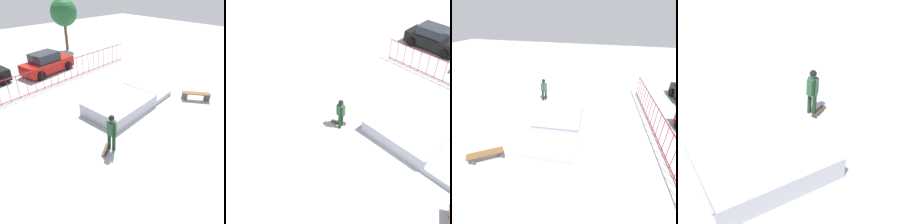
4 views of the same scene
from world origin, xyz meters
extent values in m
plane|color=#A8AAB2|center=(0.00, 0.00, 0.00)|extent=(60.00, 60.00, 0.00)
cube|color=#B0B3BB|center=(-0.39, 1.22, 0.35)|extent=(3.82, 2.91, 0.70)
cube|color=#B0B3BB|center=(2.30, 1.47, 0.15)|extent=(2.03, 2.75, 0.30)
cylinder|color=gray|center=(1.40, 1.39, 0.70)|extent=(0.31, 2.60, 0.08)
cylinder|color=black|center=(-2.94, -0.93, 0.41)|extent=(0.15, 0.15, 0.82)
cylinder|color=black|center=(-3.02, -0.73, 0.41)|extent=(0.15, 0.15, 0.82)
cube|color=#264C2D|center=(-2.98, -0.83, 1.12)|extent=(0.43, 0.34, 0.60)
cylinder|color=#264C2D|center=(-2.92, -0.99, 1.12)|extent=(0.09, 0.09, 0.60)
cylinder|color=#264C2D|center=(-3.04, -0.67, 1.12)|extent=(0.09, 0.09, 0.60)
sphere|color=tan|center=(-2.98, -0.83, 1.57)|extent=(0.22, 0.22, 0.22)
sphere|color=black|center=(-2.98, -0.83, 1.60)|extent=(0.25, 0.25, 0.25)
cube|color=#3F2D1E|center=(-3.24, -0.76, 0.08)|extent=(0.78, 0.60, 0.02)
cylinder|color=silver|center=(-3.42, -1.01, 0.03)|extent=(0.06, 0.06, 0.06)
cylinder|color=silver|center=(-3.54, -0.81, 0.03)|extent=(0.06, 0.06, 0.06)
cylinder|color=silver|center=(-2.95, -0.71, 0.03)|extent=(0.06, 0.06, 0.06)
cylinder|color=silver|center=(-3.07, -0.51, 0.03)|extent=(0.06, 0.06, 0.06)
cylinder|color=maroon|center=(0.00, 6.85, 1.45)|extent=(12.34, 1.27, 0.05)
cylinder|color=maroon|center=(0.00, 6.85, 0.10)|extent=(12.34, 1.27, 0.05)
cylinder|color=maroon|center=(-6.17, 6.23, 0.75)|extent=(0.03, 0.03, 1.50)
cylinder|color=maroon|center=(-5.58, 6.29, 0.75)|extent=(0.03, 0.03, 1.50)
cylinder|color=maroon|center=(-4.99, 6.35, 0.75)|extent=(0.03, 0.03, 1.50)
cylinder|color=maroon|center=(-4.41, 6.41, 0.75)|extent=(0.03, 0.03, 1.50)
cylinder|color=maroon|center=(-3.82, 6.47, 0.75)|extent=(0.03, 0.03, 1.50)
cylinder|color=maroon|center=(-3.23, 6.53, 0.75)|extent=(0.03, 0.03, 1.50)
cylinder|color=maroon|center=(-2.64, 6.58, 0.75)|extent=(0.03, 0.03, 1.50)
cylinder|color=maroon|center=(-2.06, 6.64, 0.75)|extent=(0.03, 0.03, 1.50)
cylinder|color=maroon|center=(-1.47, 6.70, 0.75)|extent=(0.03, 0.03, 1.50)
cylinder|color=maroon|center=(-0.88, 6.76, 0.75)|extent=(0.03, 0.03, 1.50)
cylinder|color=maroon|center=(-0.29, 6.82, 0.75)|extent=(0.03, 0.03, 1.50)
cylinder|color=maroon|center=(0.29, 6.88, 0.75)|extent=(0.03, 0.03, 1.50)
cylinder|color=maroon|center=(0.88, 6.93, 0.75)|extent=(0.03, 0.03, 1.50)
cylinder|color=maroon|center=(1.47, 6.99, 0.75)|extent=(0.03, 0.03, 1.50)
cylinder|color=maroon|center=(2.06, 7.05, 0.75)|extent=(0.03, 0.03, 1.50)
cube|color=brown|center=(3.82, -1.16, 0.45)|extent=(1.26, 1.53, 0.06)
cube|color=#4C4C51|center=(3.44, -0.63, 0.21)|extent=(0.08, 0.36, 0.42)
cube|color=#4C4C51|center=(4.20, -1.68, 0.21)|extent=(0.08, 0.36, 0.42)
cylinder|color=black|center=(-6.48, 8.94, 0.32)|extent=(0.66, 0.29, 0.64)
camera|label=1|loc=(-7.93, -5.98, 6.28)|focal=34.44mm
camera|label=2|loc=(4.73, -7.25, 9.79)|focal=43.41mm
camera|label=3|loc=(8.76, 3.99, 6.20)|focal=28.46mm
camera|label=4|loc=(1.61, 7.30, 6.20)|focal=49.62mm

